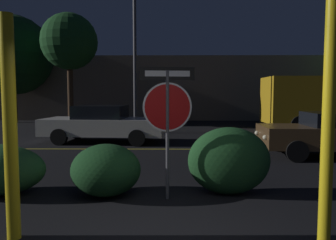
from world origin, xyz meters
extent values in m
cube|color=gold|center=(0.00, 7.05, 0.00)|extent=(38.89, 0.12, 0.01)
cylinder|color=#4C4C51|center=(0.10, 1.86, 1.12)|extent=(0.06, 0.06, 2.25)
cylinder|color=white|center=(0.10, 1.86, 1.62)|extent=(0.85, 0.12, 0.86)
cylinder|color=#B71414|center=(0.10, 1.86, 1.62)|extent=(0.79, 0.12, 0.79)
cube|color=black|center=(0.10, 1.86, 2.20)|extent=(0.94, 0.14, 0.22)
cube|color=white|center=(0.10, 1.86, 2.20)|extent=(0.77, 0.13, 0.10)
cylinder|color=yellow|center=(-1.84, 0.24, 1.41)|extent=(0.17, 0.17, 2.83)
cylinder|color=yellow|center=(1.75, -0.51, 1.50)|extent=(0.13, 0.13, 2.99)
ellipsoid|color=#19421E|center=(-1.02, 2.03, 0.47)|extent=(1.26, 1.19, 0.94)
ellipsoid|color=#1E4C23|center=(1.23, 2.13, 0.62)|extent=(1.51, 0.78, 1.24)
cube|color=silver|center=(-2.40, 8.65, 0.61)|extent=(4.73, 2.24, 0.62)
cube|color=black|center=(-2.53, 8.66, 1.16)|extent=(1.96, 1.76, 0.49)
cylinder|color=black|center=(-0.90, 9.43, 0.30)|extent=(0.61, 0.25, 0.60)
cylinder|color=black|center=(-1.05, 7.64, 0.30)|extent=(0.61, 0.25, 0.60)
cylinder|color=black|center=(-3.74, 9.66, 0.30)|extent=(0.61, 0.25, 0.60)
cylinder|color=black|center=(-3.89, 7.87, 0.30)|extent=(0.61, 0.25, 0.60)
sphere|color=#F4EFCC|center=(-0.03, 9.04, 0.64)|extent=(0.14, 0.14, 0.14)
sphere|color=#F4EFCC|center=(-0.12, 7.88, 0.64)|extent=(0.14, 0.14, 0.14)
cube|color=brown|center=(4.82, 5.76, 0.60)|extent=(4.03, 1.88, 0.61)
cube|color=black|center=(4.94, 5.75, 1.11)|extent=(1.64, 1.54, 0.40)
cylinder|color=black|center=(3.56, 4.99, 0.30)|extent=(0.61, 0.23, 0.60)
cylinder|color=black|center=(3.63, 6.64, 0.30)|extent=(0.61, 0.23, 0.60)
sphere|color=#F4EFCC|center=(2.79, 5.32, 0.64)|extent=(0.14, 0.14, 0.14)
sphere|color=#F4EFCC|center=(2.84, 6.38, 0.64)|extent=(0.14, 0.14, 0.14)
cube|color=gold|center=(6.81, 12.53, 1.54)|extent=(3.89, 2.49, 2.29)
cylinder|color=black|center=(6.15, 13.70, 0.42)|extent=(0.85, 0.30, 0.84)
cylinder|color=black|center=(6.10, 11.38, 0.42)|extent=(0.85, 0.30, 0.84)
cylinder|color=#4C4C51|center=(-1.55, 11.62, 4.00)|extent=(0.16, 0.16, 7.99)
cylinder|color=#422D1E|center=(-5.61, 14.88, 1.83)|extent=(0.32, 0.32, 3.66)
sphere|color=#19471E|center=(-5.61, 14.88, 4.80)|extent=(3.18, 3.18, 3.18)
cylinder|color=#422D1E|center=(-10.06, 17.39, 1.26)|extent=(0.32, 0.32, 2.52)
sphere|color=#143819|center=(-10.06, 17.39, 4.35)|extent=(5.09, 5.09, 5.09)
cube|color=#7A6B5B|center=(-0.37, 21.37, 2.25)|extent=(34.65, 4.93, 4.50)
camera|label=1|loc=(0.17, -3.80, 1.85)|focal=35.00mm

